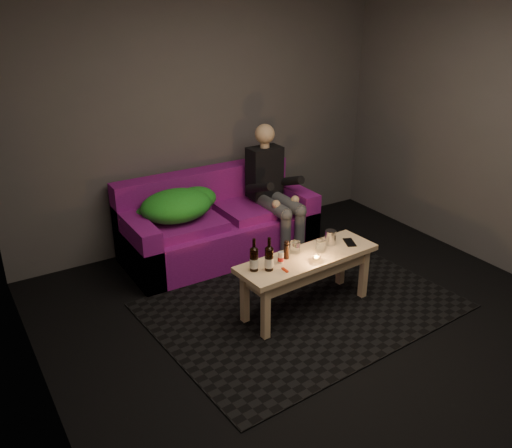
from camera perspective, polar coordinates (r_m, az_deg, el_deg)
The scene contains 17 objects.
floor at distance 4.19m, azimuth 9.31°, elevation -12.15°, with size 4.50×4.50×0.00m, color black.
room at distance 3.85m, azimuth 6.34°, elevation 11.74°, with size 4.50×4.50×4.50m.
rug at distance 4.56m, azimuth 4.86°, elevation -8.53°, with size 2.39×1.74×0.01m, color black.
sofa at distance 5.30m, azimuth -4.14°, elevation -0.22°, with size 1.84×0.83×0.79m.
green_blanket at distance 5.02m, azimuth -8.13°, elevation 2.02°, with size 0.81×0.55×0.28m.
person at distance 5.31m, azimuth 1.78°, elevation 3.94°, with size 0.33×0.76×1.23m.
coffee_table at distance 4.33m, azimuth 5.43°, elevation -4.38°, with size 1.22×0.46×0.49m.
beer_bottle_a at distance 4.01m, azimuth -0.21°, elevation -3.69°, with size 0.07×0.07×0.26m.
beer_bottle_b at distance 4.02m, azimuth 1.38°, elevation -3.62°, with size 0.07×0.07×0.26m.
salt_shaker at distance 4.15m, azimuth 2.63°, elevation -3.53°, with size 0.04×0.04×0.09m, color silver.
pepper_mill at distance 4.21m, azimuth 3.22°, elevation -2.92°, with size 0.04×0.04×0.12m, color black.
tumbler_back at distance 4.31m, azimuth 4.14°, elevation -2.45°, with size 0.08×0.08×0.10m, color white.
tealight at distance 4.20m, azimuth 6.37°, elevation -3.62°, with size 0.06×0.06×0.04m.
tumbler_front at distance 4.35m, azimuth 6.81°, elevation -2.30°, with size 0.08×0.08×0.10m, color white.
steel_cup at distance 4.47m, azimuth 7.85°, elevation -1.42°, with size 0.09×0.09×0.12m, color #B6B8BD.
smartphone at distance 4.54m, azimuth 9.82°, elevation -1.92°, with size 0.08×0.15×0.01m, color black.
red_lighter at distance 4.05m, azimuth 3.06°, elevation -4.86°, with size 0.02×0.07×0.01m, color red.
Camera 1 is at (-2.32, -2.49, 2.44)m, focal length 38.00 mm.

